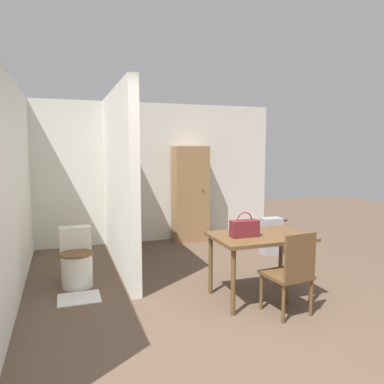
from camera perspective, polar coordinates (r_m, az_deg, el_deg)
name	(u,v)px	position (r m, az deg, el deg)	size (l,w,h in m)	color
ground_plane	(248,350)	(3.47, 8.56, -22.77)	(16.00, 16.00, 0.00)	brown
wall_back	(146,173)	(6.85, -7.08, 2.89)	(4.86, 0.12, 2.50)	silver
wall_left	(11,188)	(4.70, -25.90, 0.52)	(0.12, 4.96, 2.50)	silver
partition_wall	(118,180)	(5.41, -11.14, 1.80)	(0.12, 2.58, 2.50)	silver
dining_table	(260,242)	(4.31, 10.33, -7.56)	(1.07, 0.74, 0.74)	brown
wooden_chair	(291,271)	(3.99, 14.89, -11.57)	(0.46, 0.46, 0.88)	brown
toilet	(77,261)	(4.95, -17.19, -10.03)	(0.40, 0.55, 0.70)	silver
handbag	(244,228)	(4.15, 8.00, -5.47)	(0.31, 0.13, 0.27)	maroon
wooden_cabinet	(190,194)	(6.83, -0.27, -0.30)	(0.62, 0.41, 1.73)	#997047
bath_mat	(79,298)	(4.60, -16.83, -15.24)	(0.47, 0.39, 0.01)	silver
space_heater	(271,236)	(6.20, 11.96, -6.56)	(0.32, 0.22, 0.59)	#9E9EA3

